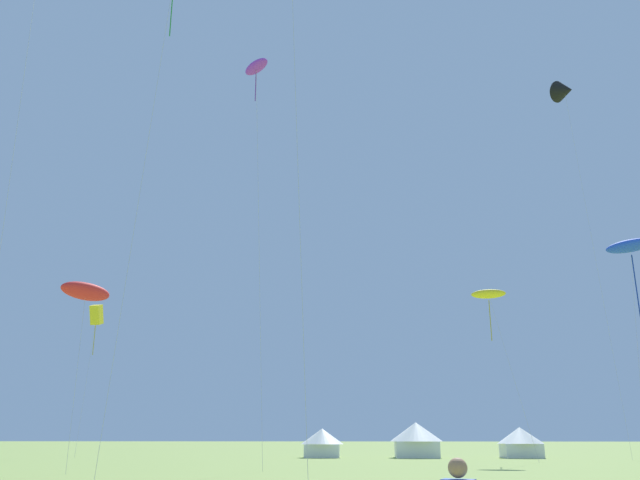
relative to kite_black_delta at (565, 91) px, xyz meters
The scene contains 9 objects.
kite_black_delta is the anchor object (origin of this frame).
kite_yellow_box 51.67m from the kite_black_delta, behind, with size 1.07×2.56×14.41m.
kite_blue_parafoil 21.39m from the kite_black_delta, 89.99° to the right, with size 3.75×3.66×16.49m.
kite_red_parafoil 50.10m from the kite_black_delta, 147.97° to the right, with size 2.81×3.70×10.56m.
kite_yellow_parafoil 25.27m from the kite_black_delta, 147.14° to the right, with size 3.75×2.91×13.37m.
kite_purple_parafoil 35.31m from the kite_black_delta, 144.37° to the right, with size 2.42×2.41×26.69m.
festival_tent_right 41.48m from the kite_black_delta, behind, with size 3.84×3.84×2.50m.
festival_tent_left 36.88m from the kite_black_delta, behind, with size 4.67×4.67×3.03m.
festival_tent_center 34.17m from the kite_black_delta, 163.27° to the left, with size 4.02×4.02×2.61m.
Camera 1 is at (1.84, -2.81, 1.98)m, focal length 36.56 mm.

